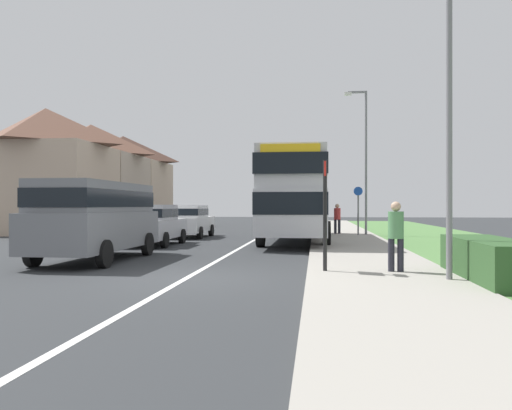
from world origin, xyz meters
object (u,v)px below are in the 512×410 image
at_px(parked_car_silver, 152,223).
at_px(cycle_route_sign, 358,209).
at_px(bus_stop_sign, 325,207).
at_px(parked_van_grey, 96,214).
at_px(double_decker_bus, 296,193).
at_px(pedestrian_at_stop, 396,233).
at_px(parked_car_white, 188,220).
at_px(street_lamp_mid, 364,153).
at_px(street_lamp_near, 444,80).
at_px(pedestrian_walking_away, 337,217).

bearing_deg(parked_car_silver, cycle_route_sign, 36.39).
bearing_deg(bus_stop_sign, parked_van_grey, 158.77).
relative_size(double_decker_bus, pedestrian_at_stop, 6.55).
xyz_separation_m(parked_car_white, street_lamp_mid, (8.69, 1.56, 3.36)).
bearing_deg(street_lamp_mid, bus_stop_sign, -98.47).
distance_m(parked_car_silver, bus_stop_sign, 10.54).
xyz_separation_m(parked_van_grey, street_lamp_near, (8.78, -3.57, 2.74)).
xyz_separation_m(parked_van_grey, street_lamp_mid, (8.68, 12.35, 2.91)).
xyz_separation_m(double_decker_bus, street_lamp_near, (3.37, -11.98, 1.93)).
bearing_deg(double_decker_bus, pedestrian_at_stop, -76.48).
distance_m(pedestrian_at_stop, bus_stop_sign, 1.66).
relative_size(pedestrian_walking_away, street_lamp_near, 0.24).
xyz_separation_m(parked_car_silver, cycle_route_sign, (8.55, 6.30, 0.54)).
distance_m(parked_car_white, cycle_route_sign, 8.47).
relative_size(bus_stop_sign, cycle_route_sign, 1.03).
height_order(parked_car_white, bus_stop_sign, bus_stop_sign).
relative_size(pedestrian_walking_away, bus_stop_sign, 0.64).
distance_m(double_decker_bus, street_lamp_near, 12.59).
bearing_deg(pedestrian_at_stop, parked_car_white, 121.26).
relative_size(parked_car_white, street_lamp_near, 0.60).
relative_size(street_lamp_near, street_lamp_mid, 0.95).
bearing_deg(bus_stop_sign, parked_car_silver, 129.23).
bearing_deg(pedestrian_at_stop, street_lamp_near, -55.84).
xyz_separation_m(pedestrian_at_stop, street_lamp_mid, (0.65, 14.80, 3.26)).
height_order(parked_van_grey, bus_stop_sign, bus_stop_sign).
xyz_separation_m(double_decker_bus, pedestrian_at_stop, (2.61, -10.86, -1.17)).
distance_m(cycle_route_sign, street_lamp_mid, 2.86).
relative_size(double_decker_bus, pedestrian_walking_away, 6.55).
height_order(parked_car_silver, pedestrian_walking_away, pedestrian_walking_away).
bearing_deg(pedestrian_walking_away, street_lamp_mid, -27.99).
relative_size(pedestrian_at_stop, cycle_route_sign, 0.66).
xyz_separation_m(street_lamp_near, street_lamp_mid, (-0.10, 15.92, 0.17)).
bearing_deg(parked_van_grey, pedestrian_walking_away, 60.51).
bearing_deg(parked_car_silver, parked_van_grey, -88.11).
bearing_deg(bus_stop_sign, double_decker_bus, 95.51).
xyz_separation_m(cycle_route_sign, street_lamp_near, (0.42, -15.51, 2.64)).
height_order(pedestrian_walking_away, street_lamp_near, street_lamp_near).
height_order(bus_stop_sign, street_lamp_mid, street_lamp_mid).
height_order(parked_car_white, street_lamp_near, street_lamp_near).
height_order(pedestrian_at_stop, cycle_route_sign, cycle_route_sign).
bearing_deg(cycle_route_sign, street_lamp_near, -88.45).
distance_m(double_decker_bus, parked_van_grey, 10.03).
height_order(double_decker_bus, pedestrian_walking_away, double_decker_bus).
distance_m(pedestrian_walking_away, street_lamp_mid, 3.58).
bearing_deg(street_lamp_mid, pedestrian_walking_away, 152.01).
bearing_deg(parked_van_grey, cycle_route_sign, 54.99).
bearing_deg(cycle_route_sign, pedestrian_at_stop, -91.34).
xyz_separation_m(cycle_route_sign, street_lamp_mid, (0.32, 0.41, 2.81)).
relative_size(parked_van_grey, bus_stop_sign, 2.08).
relative_size(parked_car_silver, cycle_route_sign, 1.61).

